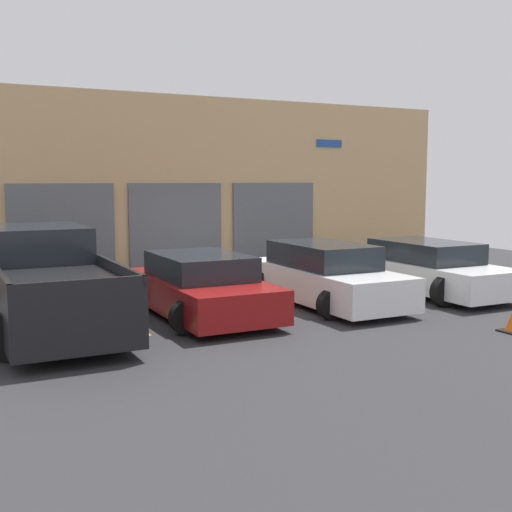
{
  "coord_description": "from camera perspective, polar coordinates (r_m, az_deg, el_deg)",
  "views": [
    {
      "loc": [
        -6.2,
        -13.95,
        2.74
      ],
      "look_at": [
        0.0,
        -1.59,
        1.1
      ],
      "focal_mm": 45.0,
      "sensor_mm": 36.0,
      "label": 1
    }
  ],
  "objects": [
    {
      "name": "parking_stripe_left",
      "position": [
        12.6,
        -11.02,
        -5.9
      ],
      "size": [
        0.12,
        2.2,
        0.01
      ],
      "primitive_type": "cube",
      "color": "gold",
      "rests_on": "ground"
    },
    {
      "name": "van_right",
      "position": [
        14.3,
        6.11,
        -1.76
      ],
      "size": [
        2.11,
        4.55,
        1.35
      ],
      "color": "white",
      "rests_on": "ground"
    },
    {
      "name": "shophouse_building",
      "position": [
        18.32,
        -6.92,
        5.96
      ],
      "size": [
        17.55,
        0.68,
        5.08
      ],
      "color": "tan",
      "rests_on": "ground"
    },
    {
      "name": "sedan_side",
      "position": [
        12.97,
        -4.86,
        -2.77
      ],
      "size": [
        2.26,
        4.22,
        1.26
      ],
      "color": "maroon",
      "rests_on": "ground"
    },
    {
      "name": "parking_stripe_far_right",
      "position": [
        17.14,
        18.62,
        -2.78
      ],
      "size": [
        0.12,
        2.2,
        0.01
      ],
      "primitive_type": "cube",
      "color": "gold",
      "rests_on": "ground"
    },
    {
      "name": "ground_plane",
      "position": [
        15.51,
        -2.64,
        -3.42
      ],
      "size": [
        28.0,
        28.0,
        0.0
      ],
      "primitive_type": "plane",
      "color": "#2D2D30"
    },
    {
      "name": "parking_stripe_centre",
      "position": [
        13.66,
        0.94,
        -4.79
      ],
      "size": [
        0.12,
        2.2,
        0.01
      ],
      "primitive_type": "cube",
      "color": "gold",
      "rests_on": "ground"
    },
    {
      "name": "parking_stripe_right",
      "position": [
        15.22,
        10.8,
        -3.72
      ],
      "size": [
        0.12,
        2.2,
        0.01
      ],
      "primitive_type": "cube",
      "color": "gold",
      "rests_on": "ground"
    },
    {
      "name": "pickup_truck",
      "position": [
        12.45,
        -18.02,
        -2.29
      ],
      "size": [
        2.51,
        5.44,
        1.83
      ],
      "color": "black",
      "rests_on": "ground"
    },
    {
      "name": "sedan_white",
      "position": [
        16.07,
        14.94,
        -1.1
      ],
      "size": [
        2.23,
        4.61,
        1.27
      ],
      "color": "white",
      "rests_on": "ground"
    }
  ]
}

